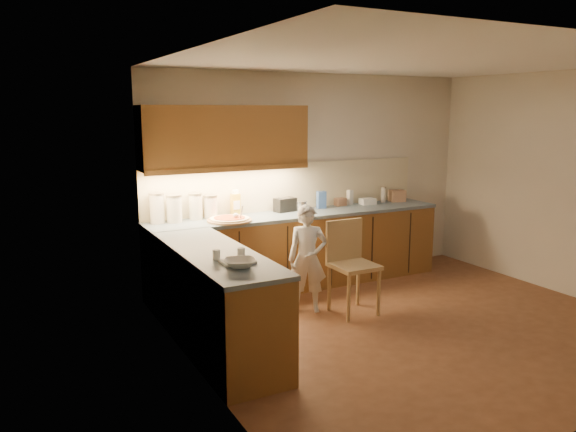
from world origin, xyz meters
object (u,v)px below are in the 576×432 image
object	(u,v)px
wooden_chair	(350,260)
pizza_on_board	(230,219)
oil_jug	(236,204)
toaster	(285,205)
child	(308,259)

from	to	relation	value
wooden_chair	pizza_on_board	bearing A→B (deg)	136.99
pizza_on_board	oil_jug	xyz separation A→B (m)	(0.20, 0.30, 0.12)
toaster	oil_jug	bearing A→B (deg)	166.70
oil_jug	toaster	size ratio (longest dim) A/B	1.08
child	toaster	world-z (taller)	child
child	wooden_chair	xyz separation A→B (m)	(0.40, -0.22, -0.01)
wooden_chair	child	bearing A→B (deg)	151.60
pizza_on_board	child	world-z (taller)	child
wooden_chair	oil_jug	xyz separation A→B (m)	(-0.80, 1.23, 0.49)
wooden_chair	toaster	distance (m)	1.28
child	toaster	distance (m)	1.09
oil_jug	child	bearing A→B (deg)	-68.41
pizza_on_board	wooden_chair	world-z (taller)	pizza_on_board
toaster	child	bearing A→B (deg)	-112.98
pizza_on_board	child	bearing A→B (deg)	-49.98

